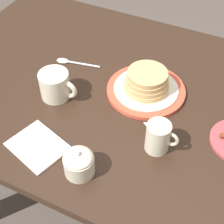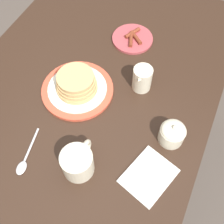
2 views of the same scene
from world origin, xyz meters
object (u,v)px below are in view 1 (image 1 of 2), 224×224
object	(u,v)px
napkin	(38,146)
creamer_pitcher	(158,136)
sugar_bowl	(79,163)
pancake_plate	(146,85)
spoon	(70,62)
coffee_mug	(56,85)

from	to	relation	value
napkin	creamer_pitcher	bearing A→B (deg)	25.40
sugar_bowl	pancake_plate	bearing A→B (deg)	83.16
napkin	sugar_bowl	bearing A→B (deg)	-7.35
sugar_bowl	spoon	bearing A→B (deg)	123.65
coffee_mug	creamer_pitcher	size ratio (longest dim) A/B	1.18
spoon	creamer_pitcher	bearing A→B (deg)	-28.53
creamer_pitcher	spoon	bearing A→B (deg)	151.47
pancake_plate	napkin	world-z (taller)	pancake_plate
sugar_bowl	napkin	world-z (taller)	sugar_bowl
sugar_bowl	coffee_mug	bearing A→B (deg)	133.35
creamer_pitcher	pancake_plate	bearing A→B (deg)	119.11
pancake_plate	sugar_bowl	distance (m)	0.35
coffee_mug	napkin	world-z (taller)	coffee_mug
creamer_pitcher	napkin	xyz separation A→B (m)	(-0.29, -0.14, -0.04)
creamer_pitcher	sugar_bowl	xyz separation A→B (m)	(-0.15, -0.15, -0.01)
creamer_pitcher	sugar_bowl	size ratio (longest dim) A/B	1.30
creamer_pitcher	napkin	bearing A→B (deg)	-154.60
sugar_bowl	creamer_pitcher	bearing A→B (deg)	46.30
coffee_mug	sugar_bowl	bearing A→B (deg)	-46.65
pancake_plate	creamer_pitcher	distance (m)	0.22
pancake_plate	sugar_bowl	size ratio (longest dim) A/B	3.07
coffee_mug	napkin	xyz separation A→B (m)	(0.06, -0.19, -0.04)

